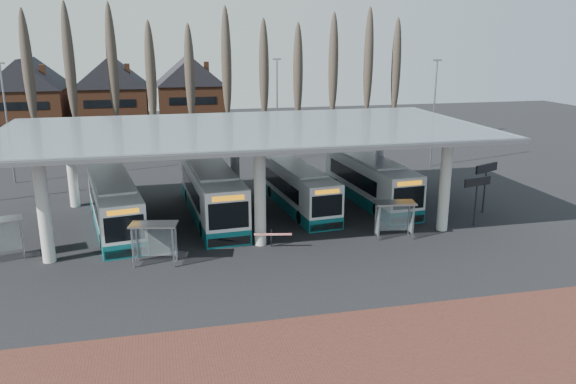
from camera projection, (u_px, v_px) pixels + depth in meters
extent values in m
plane|color=black|center=(268.00, 260.00, 31.66)|extent=(140.00, 140.00, 0.00)
cube|color=#572C23|center=(332.00, 382.00, 20.38)|extent=(70.00, 10.00, 0.03)
cylinder|color=silver|center=(44.00, 210.00, 30.62)|extent=(0.70, 0.70, 6.00)
cylinder|color=silver|center=(72.00, 167.00, 40.95)|extent=(0.70, 0.70, 6.00)
cylinder|color=silver|center=(260.00, 197.00, 33.21)|extent=(0.70, 0.70, 6.00)
cylinder|color=silver|center=(235.00, 159.00, 43.55)|extent=(0.70, 0.70, 6.00)
cylinder|color=silver|center=(445.00, 185.00, 35.81)|extent=(0.70, 0.70, 6.00)
cylinder|color=silver|center=(380.00, 152.00, 46.15)|extent=(0.70, 0.70, 6.00)
cube|color=gray|center=(245.00, 128.00, 37.52)|extent=(32.00, 16.00, 0.12)
cube|color=silver|center=(245.00, 127.00, 37.50)|extent=(31.50, 15.50, 0.04)
cone|color=#473D33|center=(31.00, 87.00, 56.85)|extent=(0.36, 0.36, 14.50)
ellipsoid|color=#473D33|center=(29.00, 70.00, 56.39)|extent=(1.10, 1.10, 11.02)
cone|color=#473D33|center=(73.00, 87.00, 57.72)|extent=(0.36, 0.36, 14.50)
ellipsoid|color=#473D33|center=(71.00, 69.00, 57.26)|extent=(1.10, 1.10, 11.02)
cone|color=#473D33|center=(114.00, 86.00, 58.58)|extent=(0.36, 0.36, 14.50)
ellipsoid|color=#473D33|center=(112.00, 69.00, 58.12)|extent=(1.10, 1.10, 11.02)
cone|color=#473D33|center=(153.00, 85.00, 59.45)|extent=(0.36, 0.36, 14.50)
ellipsoid|color=#473D33|center=(152.00, 69.00, 58.99)|extent=(1.10, 1.10, 11.02)
cone|color=#473D33|center=(191.00, 85.00, 60.32)|extent=(0.36, 0.36, 14.50)
ellipsoid|color=#473D33|center=(190.00, 68.00, 59.85)|extent=(1.10, 1.10, 11.02)
cone|color=#473D33|center=(228.00, 84.00, 61.18)|extent=(0.36, 0.36, 14.50)
ellipsoid|color=#473D33|center=(228.00, 68.00, 60.72)|extent=(1.10, 1.10, 11.02)
cone|color=#473D33|center=(264.00, 83.00, 62.05)|extent=(0.36, 0.36, 14.50)
ellipsoid|color=#473D33|center=(264.00, 67.00, 61.59)|extent=(1.10, 1.10, 11.02)
cone|color=#473D33|center=(299.00, 83.00, 62.91)|extent=(0.36, 0.36, 14.50)
ellipsoid|color=#473D33|center=(299.00, 67.00, 62.45)|extent=(1.10, 1.10, 11.02)
cone|color=#473D33|center=(333.00, 82.00, 63.78)|extent=(0.36, 0.36, 14.50)
ellipsoid|color=#473D33|center=(333.00, 66.00, 63.32)|extent=(1.10, 1.10, 11.02)
cone|color=#473D33|center=(366.00, 81.00, 64.64)|extent=(0.36, 0.36, 14.50)
ellipsoid|color=#473D33|center=(367.00, 66.00, 64.18)|extent=(1.10, 1.10, 11.02)
cone|color=#473D33|center=(399.00, 81.00, 65.51)|extent=(0.36, 0.36, 14.50)
ellipsoid|color=#473D33|center=(399.00, 66.00, 65.05)|extent=(1.10, 1.10, 11.02)
cube|color=brown|center=(32.00, 112.00, 67.64)|extent=(8.00, 10.00, 7.00)
pyramid|color=black|center=(25.00, 52.00, 65.79)|extent=(8.30, 10.30, 3.50)
cube|color=brown|center=(114.00, 110.00, 69.70)|extent=(8.00, 10.00, 7.00)
pyramid|color=black|center=(109.00, 52.00, 67.84)|extent=(8.30, 10.30, 3.50)
cube|color=brown|center=(191.00, 108.00, 71.75)|extent=(8.00, 10.00, 7.00)
pyramid|color=black|center=(188.00, 51.00, 69.90)|extent=(8.30, 10.30, 3.50)
cylinder|color=slate|center=(8.00, 125.00, 47.11)|extent=(0.16, 0.16, 10.00)
cylinder|color=slate|center=(277.00, 111.00, 56.06)|extent=(0.16, 0.16, 10.00)
cube|color=slate|center=(277.00, 59.00, 54.71)|extent=(0.80, 0.15, 0.15)
cylinder|color=slate|center=(434.00, 115.00, 53.46)|extent=(0.16, 0.16, 10.00)
cube|color=slate|center=(437.00, 60.00, 52.10)|extent=(0.80, 0.15, 0.15)
cube|color=silver|center=(114.00, 202.00, 36.55)|extent=(4.32, 11.94, 2.73)
cube|color=#0C585D|center=(116.00, 221.00, 36.90)|extent=(4.35, 11.96, 0.88)
cube|color=silver|center=(112.00, 181.00, 36.17)|extent=(3.33, 7.28, 0.18)
cube|color=black|center=(113.00, 199.00, 36.96)|extent=(3.84, 8.71, 1.07)
cube|color=black|center=(124.00, 229.00, 31.33)|extent=(2.17, 0.41, 1.46)
cube|color=black|center=(106.00, 180.00, 41.73)|extent=(2.09, 0.40, 1.17)
cube|color=orange|center=(123.00, 212.00, 31.07)|extent=(1.72, 0.33, 0.29)
cube|color=black|center=(126.00, 253.00, 31.73)|extent=(2.34, 0.45, 0.49)
cylinder|color=black|center=(102.00, 241.00, 33.17)|extent=(0.42, 0.97, 0.94)
cylinder|color=black|center=(141.00, 236.00, 33.99)|extent=(0.42, 0.97, 0.94)
cylinder|color=black|center=(94.00, 209.00, 39.52)|extent=(0.42, 0.97, 0.94)
cylinder|color=black|center=(127.00, 205.00, 40.34)|extent=(0.42, 0.97, 0.94)
cube|color=silver|center=(211.00, 189.00, 38.94)|extent=(3.56, 13.02, 3.00)
cube|color=#0C585D|center=(212.00, 209.00, 39.32)|extent=(3.59, 13.04, 0.96)
cube|color=silver|center=(210.00, 168.00, 38.53)|extent=(2.96, 7.86, 0.19)
cube|color=black|center=(210.00, 186.00, 39.40)|extent=(3.37, 9.42, 1.18)
cube|color=black|center=(229.00, 216.00, 33.00)|extent=(2.41, 0.22, 1.61)
cube|color=black|center=(198.00, 168.00, 44.83)|extent=(2.32, 0.22, 1.29)
cube|color=orange|center=(228.00, 198.00, 32.72)|extent=(1.91, 0.18, 0.32)
cube|color=black|center=(229.00, 241.00, 33.44)|extent=(2.60, 0.25, 0.54)
cylinder|color=black|center=(203.00, 229.00, 35.21)|extent=(0.37, 1.05, 1.03)
cylinder|color=black|center=(241.00, 225.00, 35.89)|extent=(0.37, 1.05, 1.03)
cylinder|color=black|center=(188.00, 196.00, 42.44)|extent=(0.37, 1.05, 1.03)
cylinder|color=black|center=(220.00, 194.00, 43.12)|extent=(0.37, 1.05, 1.03)
cube|color=silver|center=(298.00, 185.00, 40.96)|extent=(3.46, 11.40, 2.62)
cube|color=#0C585D|center=(298.00, 202.00, 41.29)|extent=(3.48, 11.43, 0.84)
cube|color=silver|center=(298.00, 167.00, 40.60)|extent=(2.79, 6.91, 0.17)
cube|color=black|center=(296.00, 183.00, 41.36)|extent=(3.19, 8.28, 1.03)
cube|color=black|center=(327.00, 206.00, 35.83)|extent=(2.09, 0.26, 1.40)
cube|color=black|center=(275.00, 168.00, 46.05)|extent=(2.02, 0.25, 1.12)
cube|color=orange|center=(327.00, 192.00, 35.58)|extent=(1.67, 0.21, 0.28)
cube|color=black|center=(327.00, 227.00, 36.21)|extent=(2.26, 0.29, 0.47)
cylinder|color=black|center=(300.00, 217.00, 37.70)|extent=(0.35, 0.92, 0.90)
cylinder|color=black|center=(330.00, 214.00, 38.36)|extent=(0.35, 0.92, 0.90)
cylinder|color=black|center=(271.00, 192.00, 43.95)|extent=(0.35, 0.92, 0.90)
cylinder|color=black|center=(297.00, 189.00, 44.61)|extent=(0.35, 0.92, 0.90)
cube|color=silver|center=(370.00, 178.00, 42.67)|extent=(3.43, 12.23, 2.82)
cube|color=#0C585D|center=(369.00, 195.00, 43.03)|extent=(3.46, 12.25, 0.91)
cube|color=silver|center=(370.00, 159.00, 42.28)|extent=(2.83, 7.40, 0.18)
cube|color=black|center=(367.00, 175.00, 43.10)|extent=(3.23, 8.86, 1.11)
cube|color=black|center=(409.00, 198.00, 37.11)|extent=(2.26, 0.22, 1.51)
cube|color=black|center=(340.00, 161.00, 48.19)|extent=(2.18, 0.22, 1.21)
cube|color=orange|center=(410.00, 183.00, 36.84)|extent=(1.80, 0.18, 0.30)
cube|color=black|center=(407.00, 220.00, 37.51)|extent=(2.44, 0.26, 0.50)
cylinder|color=black|center=(377.00, 210.00, 39.16)|extent=(0.35, 0.98, 0.97)
cylinder|color=black|center=(407.00, 207.00, 39.82)|extent=(0.35, 0.98, 0.97)
cylinder|color=black|center=(338.00, 185.00, 45.94)|extent=(0.35, 0.98, 0.97)
cylinder|color=black|center=(364.00, 183.00, 46.60)|extent=(0.35, 0.98, 0.97)
cube|color=gray|center=(22.00, 240.00, 31.49)|extent=(0.09, 0.09, 2.25)
cube|color=gray|center=(21.00, 235.00, 32.34)|extent=(0.09, 0.09, 2.25)
cube|color=silver|center=(0.00, 237.00, 31.90)|extent=(2.11, 0.55, 1.80)
cube|color=silver|center=(23.00, 236.00, 31.92)|extent=(0.27, 0.97, 1.80)
cube|color=gray|center=(133.00, 248.00, 30.26)|extent=(0.09, 0.09, 2.26)
cube|color=gray|center=(173.00, 248.00, 30.31)|extent=(0.09, 0.09, 2.26)
cube|color=gray|center=(137.00, 242.00, 31.22)|extent=(0.09, 0.09, 2.26)
cube|color=gray|center=(176.00, 241.00, 31.27)|extent=(0.09, 0.09, 2.26)
cube|color=gray|center=(153.00, 224.00, 30.46)|extent=(2.73, 1.74, 0.09)
cube|color=silver|center=(157.00, 241.00, 31.28)|extent=(2.13, 0.47, 1.81)
cube|color=silver|center=(134.00, 244.00, 30.73)|extent=(0.23, 0.98, 1.81)
cube|color=silver|center=(175.00, 244.00, 30.78)|extent=(0.23, 0.98, 1.81)
cube|color=gray|center=(379.00, 223.00, 34.37)|extent=(0.08, 0.08, 2.22)
cube|color=gray|center=(413.00, 223.00, 34.53)|extent=(0.08, 0.08, 2.22)
cube|color=gray|center=(376.00, 218.00, 35.31)|extent=(0.08, 0.08, 2.22)
cube|color=gray|center=(409.00, 218.00, 35.47)|extent=(0.08, 0.08, 2.22)
cube|color=gray|center=(395.00, 203.00, 34.61)|extent=(2.64, 1.60, 0.09)
cube|color=silver|center=(392.00, 217.00, 35.42)|extent=(2.11, 0.35, 1.77)
cube|color=silver|center=(377.00, 220.00, 34.82)|extent=(0.18, 0.97, 1.77)
cube|color=silver|center=(412.00, 219.00, 34.99)|extent=(0.18, 0.97, 1.77)
cylinder|color=black|center=(476.00, 202.00, 36.99)|extent=(0.10, 0.10, 3.22)
cube|color=black|center=(478.00, 182.00, 36.62)|extent=(2.18, 0.67, 0.55)
cylinder|color=black|center=(485.00, 189.00, 39.78)|extent=(0.11, 0.11, 3.49)
cube|color=black|center=(487.00, 168.00, 39.37)|extent=(2.24, 1.12, 0.60)
cube|color=black|center=(271.00, 238.00, 33.49)|extent=(0.08, 0.08, 1.11)
cube|color=red|center=(273.00, 234.00, 32.92)|extent=(2.19, 0.54, 0.10)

